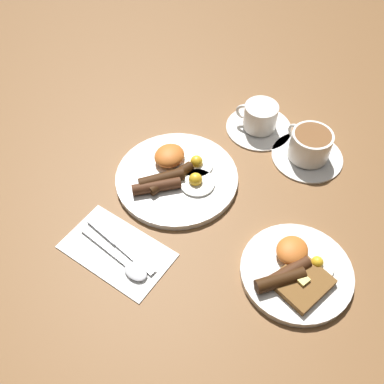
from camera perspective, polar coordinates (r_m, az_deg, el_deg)
name	(u,v)px	position (r m, az deg, el deg)	size (l,w,h in m)	color
ground_plane	(177,180)	(1.00, -1.92, 1.51)	(3.00, 3.00, 0.00)	brown
breakfast_plate_near	(176,176)	(0.99, -2.06, 2.06)	(0.27, 0.27, 0.05)	white
breakfast_plate_far	(296,271)	(0.88, 13.05, -9.75)	(0.21, 0.21, 0.04)	white
teacup_near	(260,120)	(1.11, 8.57, 9.06)	(0.16, 0.16, 0.07)	white
teacup_far	(309,148)	(1.06, 14.66, 5.48)	(0.16, 0.16, 0.07)	white
napkin	(117,250)	(0.90, -9.51, -7.33)	(0.13, 0.21, 0.01)	white
knife	(117,242)	(0.91, -9.51, -6.27)	(0.04, 0.19, 0.01)	silver
spoon	(129,266)	(0.88, -8.01, -9.31)	(0.04, 0.18, 0.01)	silver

